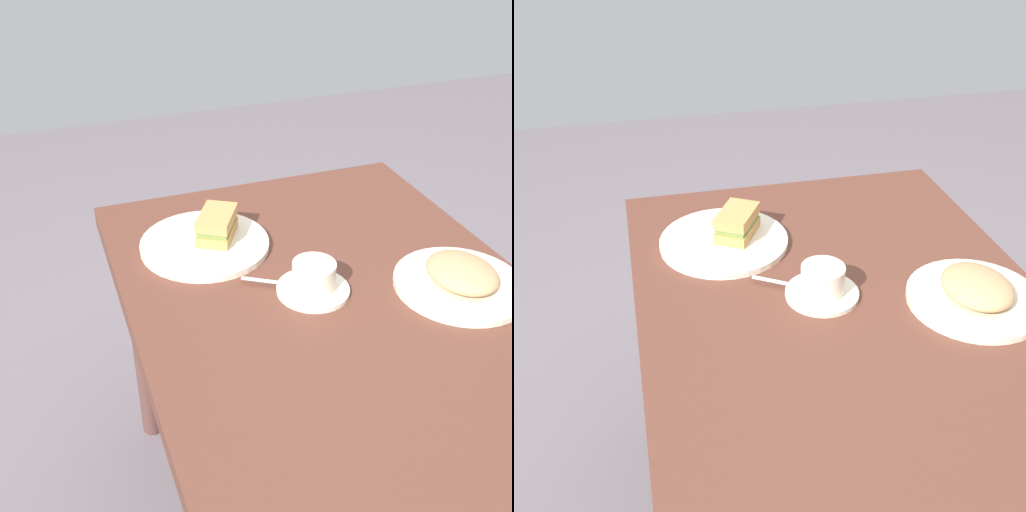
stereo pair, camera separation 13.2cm
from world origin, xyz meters
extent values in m
cube|color=#562F24|center=(0.00, 0.00, 0.69)|extent=(1.06, 0.79, 0.05)
cylinder|color=#52322D|center=(-0.46, -0.32, 0.33)|extent=(0.06, 0.06, 0.66)
cylinder|color=#52322D|center=(-0.46, 0.32, 0.33)|extent=(0.06, 0.06, 0.66)
cylinder|color=beige|center=(-0.27, -0.19, 0.72)|extent=(0.28, 0.28, 0.01)
cube|color=#BE8845|center=(-0.28, -0.16, 0.74)|extent=(0.13, 0.12, 0.02)
cube|color=olive|center=(-0.28, -0.16, 0.76)|extent=(0.12, 0.11, 0.01)
cube|color=#BC8449|center=(-0.28, -0.16, 0.77)|extent=(0.13, 0.12, 0.02)
cylinder|color=beige|center=(-0.04, -0.04, 0.72)|extent=(0.14, 0.14, 0.01)
cylinder|color=beige|center=(-0.04, -0.04, 0.75)|extent=(0.09, 0.09, 0.06)
cylinder|color=#A08149|center=(-0.04, -0.04, 0.77)|extent=(0.07, 0.07, 0.01)
torus|color=beige|center=(-0.08, -0.02, 0.75)|extent=(0.04, 0.02, 0.04)
cube|color=silver|center=(-0.09, -0.13, 0.72)|extent=(0.05, 0.07, 0.00)
ellipsoid|color=silver|center=(-0.07, -0.09, 0.73)|extent=(0.03, 0.03, 0.01)
cylinder|color=beige|center=(0.05, 0.24, 0.72)|extent=(0.26, 0.26, 0.01)
ellipsoid|color=tan|center=(0.05, 0.24, 0.75)|extent=(0.16, 0.13, 0.04)
camera|label=1|loc=(0.89, -0.49, 1.45)|focal=45.34mm
camera|label=2|loc=(0.93, -0.36, 1.45)|focal=45.34mm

